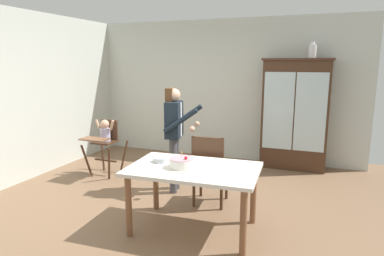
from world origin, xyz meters
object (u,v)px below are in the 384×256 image
ceramic_vase (312,51)px  serving_bowl (161,159)px  dining_chair_far_side (209,166)px  high_chair_with_toddler (105,137)px  adult_person (175,127)px  dining_table (193,176)px  birthday_cake (182,163)px  china_cabinet (295,114)px

ceramic_vase → serving_bowl: size_ratio=1.50×
dining_chair_far_side → serving_bowl: bearing=51.6°
high_chair_with_toddler → dining_chair_far_side: bearing=-15.9°
adult_person → dining_table: 1.25m
adult_person → dining_table: bearing=-156.6°
birthday_cake → dining_chair_far_side: 0.76m
birthday_cake → china_cabinet: bearing=70.5°
ceramic_vase → birthday_cake: (-1.22, -2.83, -1.28)m
birthday_cake → high_chair_with_toddler: bearing=146.1°
china_cabinet → high_chair_with_toddler: bearing=-152.6°
dining_table → dining_chair_far_side: (-0.03, 0.67, -0.09)m
china_cabinet → dining_table: (-0.88, -2.78, -0.34)m
adult_person → dining_chair_far_side: (0.64, -0.34, -0.41)m
dining_table → ceramic_vase: bearing=68.4°
adult_person → birthday_cake: 1.20m
high_chair_with_toddler → adult_person: size_ratio=0.62×
birthday_cake → adult_person: bearing=117.4°
high_chair_with_toddler → dining_chair_far_side: size_ratio=0.99×
dining_table → dining_chair_far_side: size_ratio=1.54×
ceramic_vase → high_chair_with_toddler: bearing=-154.2°
china_cabinet → serving_bowl: 3.02m
birthday_cake → serving_bowl: 0.33m
dining_table → dining_chair_far_side: dining_chair_far_side is taller
china_cabinet → dining_table: bearing=-107.6°
china_cabinet → birthday_cake: 3.00m
dining_table → birthday_cake: bearing=-159.0°
adult_person → serving_bowl: (0.23, -0.94, -0.20)m
adult_person → serving_bowl: size_ratio=8.50×
high_chair_with_toddler → dining_chair_far_side: dining_chair_far_side is taller
high_chair_with_toddler → dining_table: bearing=-31.2°
adult_person → birthday_cake: size_ratio=5.47×
high_chair_with_toddler → birthday_cake: size_ratio=3.39×
dining_table → serving_bowl: serving_bowl is taller
dining_table → birthday_cake: 0.20m
high_chair_with_toddler → adult_person: bearing=-10.0°
adult_person → serving_bowl: 0.99m
dining_chair_far_side → dining_table: bearing=87.9°
serving_bowl → dining_chair_far_side: bearing=56.2°
china_cabinet → serving_bowl: size_ratio=10.87×
adult_person → dining_table: (0.67, -1.01, -0.33)m
dining_table → china_cabinet: bearing=72.4°
high_chair_with_toddler → serving_bowl: (1.62, -1.19, 0.11)m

